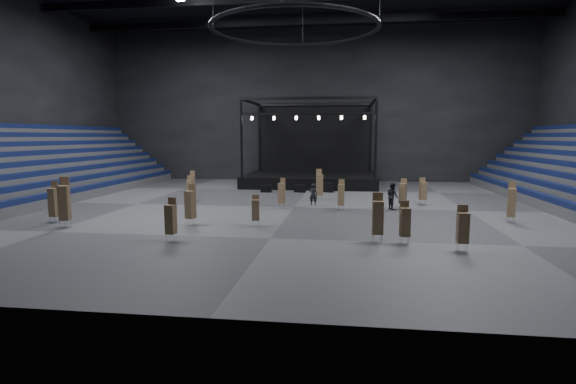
# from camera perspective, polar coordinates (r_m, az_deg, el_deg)

# --- Properties ---
(floor) EXTENTS (50.00, 50.00, 0.00)m
(floor) POSITION_cam_1_polar(r_m,az_deg,el_deg) (33.85, 0.78, -1.94)
(floor) COLOR #4E4E50
(floor) RESTS_ON ground
(wall_back) EXTENTS (50.00, 0.20, 18.00)m
(wall_back) POSITION_cam_1_polar(r_m,az_deg,el_deg) (54.47, 3.45, 10.95)
(wall_back) COLOR black
(wall_back) RESTS_ON ground
(bleachers_left) EXTENTS (7.20, 40.00, 6.40)m
(bleachers_left) POSITION_cam_1_polar(r_m,az_deg,el_deg) (42.86, -31.32, 1.26)
(bleachers_left) COLOR #4D4D4F
(bleachers_left) RESTS_ON floor
(stage) EXTENTS (14.00, 10.00, 9.20)m
(stage) POSITION_cam_1_polar(r_m,az_deg,el_deg) (49.74, 2.99, 2.62)
(stage) COLOR black
(stage) RESTS_ON floor
(truss_ring) EXTENTS (12.30, 12.30, 5.15)m
(truss_ring) POSITION_cam_1_polar(r_m,az_deg,el_deg) (34.31, 0.82, 20.04)
(truss_ring) COLOR black
(truss_ring) RESTS_ON ceiling
(flight_case_left) EXTENTS (1.05, 0.55, 0.69)m
(flight_case_left) POSITION_cam_1_polar(r_m,az_deg,el_deg) (42.97, -2.78, 0.43)
(flight_case_left) COLOR black
(flight_case_left) RESTS_ON floor
(flight_case_mid) EXTENTS (1.14, 0.76, 0.70)m
(flight_case_mid) POSITION_cam_1_polar(r_m,az_deg,el_deg) (42.88, 1.53, 0.43)
(flight_case_mid) COLOR black
(flight_case_mid) RESTS_ON floor
(flight_case_right) EXTENTS (1.43, 0.92, 0.88)m
(flight_case_right) POSITION_cam_1_polar(r_m,az_deg,el_deg) (43.13, 4.90, 0.57)
(flight_case_right) COLOR black
(flight_case_right) RESTS_ON floor
(chair_stack_0) EXTENTS (0.62, 0.62, 2.24)m
(chair_stack_0) POSITION_cam_1_polar(r_m,az_deg,el_deg) (34.06, 14.37, -0.11)
(chair_stack_0) COLOR silver
(chair_stack_0) RESTS_ON floor
(chair_stack_1) EXTENTS (0.50, 0.50, 2.17)m
(chair_stack_1) POSITION_cam_1_polar(r_m,az_deg,el_deg) (22.26, 21.31, -4.16)
(chair_stack_1) COLOR silver
(chair_stack_1) RESTS_ON floor
(chair_stack_2) EXTENTS (0.64, 0.64, 2.48)m
(chair_stack_2) POSITION_cam_1_polar(r_m,az_deg,el_deg) (27.51, -12.28, -1.48)
(chair_stack_2) COLOR silver
(chair_stack_2) RESTS_ON floor
(chair_stack_3) EXTENTS (0.48, 0.48, 2.45)m
(chair_stack_3) POSITION_cam_1_polar(r_m,az_deg,el_deg) (38.60, -12.06, 0.87)
(chair_stack_3) COLOR silver
(chair_stack_3) RESTS_ON floor
(chair_stack_4) EXTENTS (0.66, 0.66, 2.98)m
(chair_stack_4) POSITION_cam_1_polar(r_m,az_deg,el_deg) (29.16, -26.53, -1.14)
(chair_stack_4) COLOR silver
(chair_stack_4) RESTS_ON floor
(chair_stack_5) EXTENTS (0.55, 0.55, 2.25)m
(chair_stack_5) POSITION_cam_1_polar(r_m,az_deg,el_deg) (33.21, -0.81, -0.10)
(chair_stack_5) COLOR silver
(chair_stack_5) RESTS_ON floor
(chair_stack_6) EXTENTS (0.48, 0.48, 2.24)m
(chair_stack_6) POSITION_cam_1_polar(r_m,az_deg,el_deg) (32.52, 6.77, -0.29)
(chair_stack_6) COLOR silver
(chair_stack_6) RESTS_ON floor
(chair_stack_7) EXTENTS (0.55, 0.55, 2.52)m
(chair_stack_7) POSITION_cam_1_polar(r_m,az_deg,el_deg) (22.87, 11.33, -3.09)
(chair_stack_7) COLOR silver
(chair_stack_7) RESTS_ON floor
(chair_stack_8) EXTENTS (0.50, 0.50, 1.88)m
(chair_stack_8) POSITION_cam_1_polar(r_m,az_deg,el_deg) (26.66, -4.13, -2.22)
(chair_stack_8) COLOR silver
(chair_stack_8) RESTS_ON floor
(chair_stack_9) EXTENTS (0.51, 0.51, 2.23)m
(chair_stack_9) POSITION_cam_1_polar(r_m,az_deg,el_deg) (23.54, -14.65, -3.28)
(chair_stack_9) COLOR silver
(chair_stack_9) RESTS_ON floor
(chair_stack_10) EXTENTS (0.52, 0.52, 2.16)m
(chair_stack_10) POSITION_cam_1_polar(r_m,az_deg,el_deg) (22.95, 14.63, -3.62)
(chair_stack_10) COLOR silver
(chair_stack_10) RESTS_ON floor
(chair_stack_11) EXTENTS (0.49, 0.49, 2.20)m
(chair_stack_11) POSITION_cam_1_polar(r_m,az_deg,el_deg) (36.80, -12.37, 0.42)
(chair_stack_11) COLOR silver
(chair_stack_11) RESTS_ON floor
(chair_stack_12) EXTENTS (0.48, 0.48, 2.58)m
(chair_stack_12) POSITION_cam_1_polar(r_m,az_deg,el_deg) (31.22, -27.61, -1.09)
(chair_stack_12) COLOR silver
(chair_stack_12) RESTS_ON floor
(chair_stack_13) EXTENTS (0.62, 0.62, 2.61)m
(chair_stack_13) POSITION_cam_1_polar(r_m,az_deg,el_deg) (37.52, 4.02, 0.99)
(chair_stack_13) COLOR silver
(chair_stack_13) RESTS_ON floor
(chair_stack_14) EXTENTS (0.55, 0.55, 2.57)m
(chair_stack_14) POSITION_cam_1_polar(r_m,az_deg,el_deg) (30.85, 26.52, -1.13)
(chair_stack_14) COLOR silver
(chair_stack_14) RESTS_ON floor
(chair_stack_15) EXTENTS (0.58, 0.58, 2.12)m
(chair_stack_15) POSITION_cam_1_polar(r_m,az_deg,el_deg) (36.50, 16.76, 0.21)
(chair_stack_15) COLOR silver
(chair_stack_15) RESTS_ON floor
(man_center) EXTENTS (0.64, 0.44, 1.71)m
(man_center) POSITION_cam_1_polar(r_m,az_deg,el_deg) (34.67, 3.22, -0.31)
(man_center) COLOR black
(man_center) RESTS_ON floor
(crew_member) EXTENTS (1.05, 1.16, 1.95)m
(crew_member) POSITION_cam_1_polar(r_m,az_deg,el_deg) (33.64, 13.13, -0.51)
(crew_member) COLOR black
(crew_member) RESTS_ON floor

